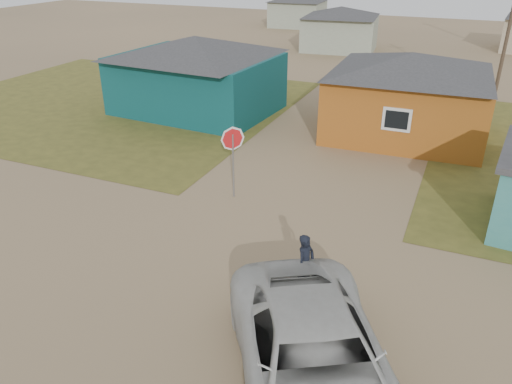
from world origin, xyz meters
TOP-DOWN VIEW (x-y plane):
  - ground at (0.00, 0.00)m, footprint 120.00×120.00m
  - grass_nw at (-14.00, 13.00)m, footprint 20.00×18.00m
  - house_teal at (-8.50, 13.50)m, footprint 8.93×7.08m
  - house_yellow at (2.50, 14.00)m, footprint 7.72×6.76m
  - house_pale_west at (-6.00, 34.00)m, footprint 7.04×6.15m
  - house_pale_north at (-14.00, 46.00)m, footprint 6.28×5.81m
  - utility_pole_near at (6.50, 22.00)m, footprint 1.40×0.20m
  - stop_sign at (-2.12, 4.76)m, footprint 0.81×0.39m
  - cyclist at (2.05, 0.27)m, footprint 1.69×0.89m
  - vehicle at (3.23, -2.68)m, footprint 5.76×7.00m

SIDE VIEW (x-z plane):
  - ground at x=0.00m, z-range 0.00..0.00m
  - grass_nw at x=-14.00m, z-range 0.00..0.01m
  - cyclist at x=2.05m, z-range -0.25..1.59m
  - vehicle at x=3.23m, z-range 0.00..1.77m
  - house_pale_north at x=-14.00m, z-range 0.05..3.45m
  - house_pale_west at x=-6.00m, z-range 0.06..3.66m
  - stop_sign at x=-2.12m, z-range 0.61..3.28m
  - house_yellow at x=2.50m, z-range 0.05..3.95m
  - house_teal at x=-8.50m, z-range 0.05..4.05m
  - utility_pole_near at x=6.50m, z-range 0.14..8.14m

